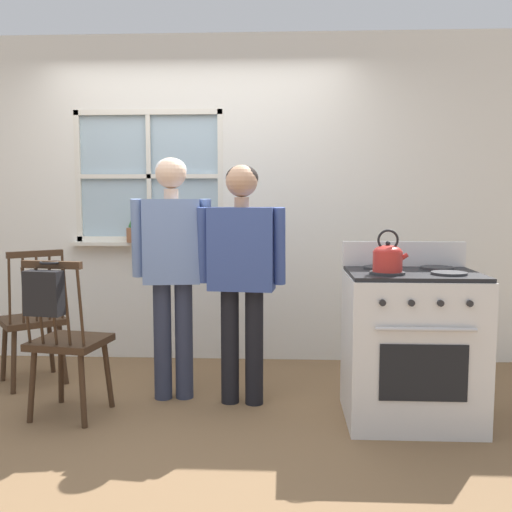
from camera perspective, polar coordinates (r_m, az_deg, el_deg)
ground_plane at (r=3.70m, az=-8.71°, el=-15.90°), size 16.00×16.00×0.00m
wall_back at (r=4.82m, az=-5.37°, el=5.43°), size 6.40×0.16×2.70m
chair_by_window at (r=3.77m, az=-18.28°, el=-8.29°), size 0.48×0.47×1.00m
chair_near_wall at (r=4.51m, az=-21.43°, el=-6.11°), size 0.58×0.57×1.00m
person_elderly_left at (r=3.86m, az=-8.40°, el=0.15°), size 0.54×0.26×1.63m
person_teen_center at (r=3.72m, az=-1.43°, el=-0.38°), size 0.58×0.25×1.58m
stove at (r=3.65m, az=15.23°, el=-8.54°), size 0.79×0.68×1.08m
kettle at (r=3.40m, az=13.04°, el=-0.11°), size 0.21×0.17×0.25m
potted_plant at (r=4.84m, az=-11.85°, el=2.45°), size 0.17×0.17×0.32m
handbag at (r=3.51m, az=-20.44°, el=-3.39°), size 0.23×0.21×0.31m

